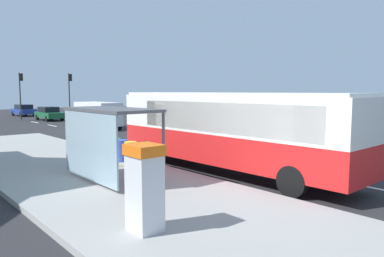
# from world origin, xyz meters

# --- Properties ---
(ground_plane) EXTENTS (56.00, 92.00, 0.04)m
(ground_plane) POSITION_xyz_m (0.00, 14.00, -0.02)
(ground_plane) COLOR #262628
(sidewalk_platform) EXTENTS (6.20, 30.00, 0.18)m
(sidewalk_platform) POSITION_xyz_m (-6.40, 2.00, 0.09)
(sidewalk_platform) COLOR #999993
(sidewalk_platform) RESTS_ON ground
(lane_stripe_seg_1) EXTENTS (0.16, 2.20, 0.01)m
(lane_stripe_seg_1) POSITION_xyz_m (0.25, -1.00, 0.01)
(lane_stripe_seg_1) COLOR silver
(lane_stripe_seg_1) RESTS_ON ground
(lane_stripe_seg_2) EXTENTS (0.16, 2.20, 0.01)m
(lane_stripe_seg_2) POSITION_xyz_m (0.25, 4.00, 0.01)
(lane_stripe_seg_2) COLOR silver
(lane_stripe_seg_2) RESTS_ON ground
(lane_stripe_seg_3) EXTENTS (0.16, 2.20, 0.01)m
(lane_stripe_seg_3) POSITION_xyz_m (0.25, 9.00, 0.01)
(lane_stripe_seg_3) COLOR silver
(lane_stripe_seg_3) RESTS_ON ground
(lane_stripe_seg_4) EXTENTS (0.16, 2.20, 0.01)m
(lane_stripe_seg_4) POSITION_xyz_m (0.25, 14.00, 0.01)
(lane_stripe_seg_4) COLOR silver
(lane_stripe_seg_4) RESTS_ON ground
(lane_stripe_seg_5) EXTENTS (0.16, 2.20, 0.01)m
(lane_stripe_seg_5) POSITION_xyz_m (0.25, 19.00, 0.01)
(lane_stripe_seg_5) COLOR silver
(lane_stripe_seg_5) RESTS_ON ground
(lane_stripe_seg_6) EXTENTS (0.16, 2.20, 0.01)m
(lane_stripe_seg_6) POSITION_xyz_m (0.25, 24.00, 0.01)
(lane_stripe_seg_6) COLOR silver
(lane_stripe_seg_6) RESTS_ON ground
(lane_stripe_seg_7) EXTENTS (0.16, 2.20, 0.01)m
(lane_stripe_seg_7) POSITION_xyz_m (0.25, 29.00, 0.01)
(lane_stripe_seg_7) COLOR silver
(lane_stripe_seg_7) RESTS_ON ground
(bus) EXTENTS (2.72, 11.06, 3.21)m
(bus) POSITION_xyz_m (-1.71, -0.57, 1.84)
(bus) COLOR red
(bus) RESTS_ON ground
(white_van) EXTENTS (2.05, 5.21, 2.30)m
(white_van) POSITION_xyz_m (2.20, 18.51, 1.34)
(white_van) COLOR white
(white_van) RESTS_ON ground
(sedan_near) EXTENTS (1.87, 4.41, 1.52)m
(sedan_near) POSITION_xyz_m (2.30, 30.50, 0.79)
(sedan_near) COLOR #195933
(sedan_near) RESTS_ON ground
(sedan_far) EXTENTS (2.00, 4.48, 1.52)m
(sedan_far) POSITION_xyz_m (2.30, 39.77, 0.79)
(sedan_far) COLOR navy
(sedan_far) RESTS_ON ground
(ticket_machine) EXTENTS (0.66, 0.76, 1.94)m
(ticket_machine) POSITION_xyz_m (-7.93, -3.98, 1.17)
(ticket_machine) COLOR silver
(ticket_machine) RESTS_ON sidewalk_platform
(recycling_bin_yellow) EXTENTS (0.52, 0.52, 0.95)m
(recycling_bin_yellow) POSITION_xyz_m (-4.20, 2.72, 0.66)
(recycling_bin_yellow) COLOR yellow
(recycling_bin_yellow) RESTS_ON sidewalk_platform
(recycling_bin_blue) EXTENTS (0.52, 0.52, 0.95)m
(recycling_bin_blue) POSITION_xyz_m (-4.20, 3.42, 0.66)
(recycling_bin_blue) COLOR blue
(recycling_bin_blue) RESTS_ON sidewalk_platform
(recycling_bin_green) EXTENTS (0.52, 0.52, 0.95)m
(recycling_bin_green) POSITION_xyz_m (-4.20, 4.12, 0.66)
(recycling_bin_green) COLOR green
(recycling_bin_green) RESTS_ON sidewalk_platform
(traffic_light_near_side) EXTENTS (0.49, 0.28, 5.36)m
(traffic_light_near_side) POSITION_xyz_m (5.50, 32.22, 3.54)
(traffic_light_near_side) COLOR #2D2D2D
(traffic_light_near_side) RESTS_ON ground
(traffic_light_median) EXTENTS (0.49, 0.28, 5.33)m
(traffic_light_median) POSITION_xyz_m (0.40, 33.82, 3.53)
(traffic_light_median) COLOR #2D2D2D
(traffic_light_median) RESTS_ON ground
(bus_shelter) EXTENTS (1.80, 4.00, 2.50)m
(bus_shelter) POSITION_xyz_m (-6.41, 0.84, 2.10)
(bus_shelter) COLOR #4C4C51
(bus_shelter) RESTS_ON sidewalk_platform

